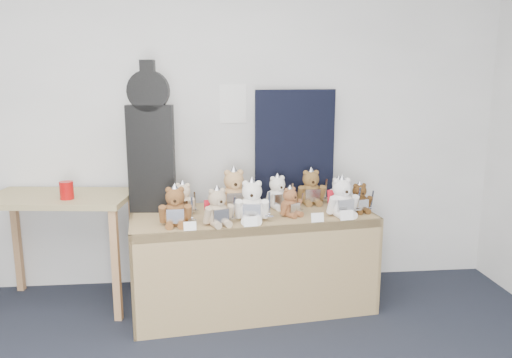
{
  "coord_description": "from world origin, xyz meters",
  "views": [
    {
      "loc": [
        0.65,
        -1.46,
        1.67
      ],
      "look_at": [
        0.98,
        1.89,
        0.98
      ],
      "focal_mm": 35.0,
      "sensor_mm": 36.0,
      "label": 1
    }
  ],
  "objects": [
    {
      "name": "display_table",
      "position": [
        0.96,
        1.92,
        0.56
      ],
      "size": [
        1.78,
        0.92,
        0.71
      ],
      "rotation": [
        0.0,
        0.0,
        0.12
      ],
      "color": "#9A7D4E",
      "rests_on": "floor"
    },
    {
      "name": "teddy_front_right",
      "position": [
        1.22,
        1.88,
        0.81
      ],
      "size": [
        0.19,
        0.19,
        0.23
      ],
      "rotation": [
        0.0,
        0.0,
        0.58
      ],
      "color": "brown",
      "rests_on": "display_table"
    },
    {
      "name": "teddy_back_right",
      "position": [
        1.43,
        2.2,
        0.83
      ],
      "size": [
        0.25,
        0.2,
        0.3
      ],
      "rotation": [
        0.0,
        0.0,
        0.04
      ],
      "color": "brown",
      "rests_on": "display_table"
    },
    {
      "name": "teddy_front_far_right",
      "position": [
        1.58,
        1.85,
        0.83
      ],
      "size": [
        0.26,
        0.23,
        0.31
      ],
      "rotation": [
        0.0,
        0.0,
        0.19
      ],
      "color": "white",
      "rests_on": "display_table"
    },
    {
      "name": "teddy_front_far_left",
      "position": [
        0.43,
        1.73,
        0.83
      ],
      "size": [
        0.24,
        0.19,
        0.3
      ],
      "rotation": [
        0.0,
        0.0,
        0.03
      ],
      "color": "brown",
      "rests_on": "display_table"
    },
    {
      "name": "entry_card_b",
      "position": [
        0.92,
        1.64,
        0.75
      ],
      "size": [
        0.09,
        0.03,
        0.07
      ],
      "primitive_type": "cube",
      "rotation": [
        -0.24,
        0.0,
        0.12
      ],
      "color": "white",
      "rests_on": "display_table"
    },
    {
      "name": "teddy_back_left",
      "position": [
        0.47,
        2.01,
        0.81
      ],
      "size": [
        0.21,
        0.19,
        0.26
      ],
      "rotation": [
        0.0,
        0.0,
        -0.19
      ],
      "color": "beige",
      "rests_on": "display_table"
    },
    {
      "name": "teddy_back_centre_left",
      "position": [
        0.83,
        2.07,
        0.85
      ],
      "size": [
        0.29,
        0.24,
        0.35
      ],
      "rotation": [
        0.0,
        0.0,
        0.1
      ],
      "color": "tan",
      "rests_on": "display_table"
    },
    {
      "name": "entry_card_d",
      "position": [
        1.58,
        1.72,
        0.75
      ],
      "size": [
        0.1,
        0.03,
        0.07
      ],
      "primitive_type": "cube",
      "rotation": [
        -0.24,
        0.0,
        0.12
      ],
      "color": "white",
      "rests_on": "display_table"
    },
    {
      "name": "teddy_back_centre_right",
      "position": [
        1.16,
        2.11,
        0.82
      ],
      "size": [
        0.23,
        0.21,
        0.28
      ],
      "rotation": [
        0.0,
        0.0,
        0.31
      ],
      "color": "silver",
      "rests_on": "display_table"
    },
    {
      "name": "teddy_back_end",
      "position": [
        1.65,
        2.22,
        0.8
      ],
      "size": [
        0.19,
        0.15,
        0.22
      ],
      "rotation": [
        0.0,
        0.0,
        0.09
      ],
      "color": "white",
      "rests_on": "display_table"
    },
    {
      "name": "room_shell",
      "position": [
        0.85,
        2.49,
        1.46
      ],
      "size": [
        6.0,
        6.0,
        6.0
      ],
      "color": "white",
      "rests_on": "floor"
    },
    {
      "name": "entry_card_c",
      "position": [
        1.37,
        1.7,
        0.75
      ],
      "size": [
        0.09,
        0.03,
        0.06
      ],
      "primitive_type": "cube",
      "rotation": [
        -0.24,
        0.0,
        0.12
      ],
      "color": "white",
      "rests_on": "display_table"
    },
    {
      "name": "teddy_front_centre",
      "position": [
        0.94,
        1.78,
        0.84
      ],
      "size": [
        0.26,
        0.22,
        0.32
      ],
      "rotation": [
        0.0,
        0.0,
        -0.12
      ],
      "color": "white",
      "rests_on": "display_table"
    },
    {
      "name": "red_cup",
      "position": [
        -0.33,
        2.02,
        0.9
      ],
      "size": [
        0.09,
        0.09,
        0.12
      ],
      "primitive_type": "cylinder",
      "color": "#A90B0B",
      "rests_on": "side_table"
    },
    {
      "name": "side_table",
      "position": [
        -0.42,
        2.14,
        0.71
      ],
      "size": [
        1.06,
        0.67,
        0.84
      ],
      "rotation": [
        0.0,
        0.0,
        -0.12
      ],
      "color": "#988251",
      "rests_on": "floor"
    },
    {
      "name": "guitar_case",
      "position": [
        0.25,
        2.1,
        1.24
      ],
      "size": [
        0.33,
        0.12,
        1.07
      ],
      "rotation": [
        0.0,
        0.0,
        -0.08
      ],
      "color": "black",
      "rests_on": "display_table"
    },
    {
      "name": "entry_card_a",
      "position": [
        0.53,
        1.59,
        0.74
      ],
      "size": [
        0.08,
        0.03,
        0.06
      ],
      "primitive_type": "cube",
      "rotation": [
        -0.24,
        0.0,
        0.12
      ],
      "color": "white",
      "rests_on": "display_table"
    },
    {
      "name": "navy_board",
      "position": [
        1.33,
        2.36,
        1.14
      ],
      "size": [
        0.64,
        0.12,
        0.86
      ],
      "primitive_type": "cube",
      "rotation": [
        0.0,
        0.0,
        0.16
      ],
      "color": "black",
      "rests_on": "display_table"
    },
    {
      "name": "teddy_front_end",
      "position": [
        1.73,
        1.94,
        0.81
      ],
      "size": [
        0.2,
        0.17,
        0.24
      ],
      "rotation": [
        0.0,
        0.0,
        0.14
      ],
      "color": "#4F341B",
      "rests_on": "display_table"
    },
    {
      "name": "teddy_front_left",
      "position": [
        0.71,
        1.72,
        0.82
      ],
      "size": [
        0.23,
        0.22,
        0.28
      ],
      "rotation": [
        0.0,
        0.0,
        0.36
      ],
      "color": "tan",
      "rests_on": "display_table"
    }
  ]
}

